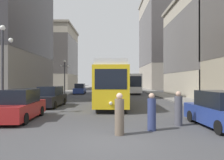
{
  "coord_description": "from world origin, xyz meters",
  "views": [
    {
      "loc": [
        -0.03,
        -8.01,
        2.34
      ],
      "look_at": [
        0.08,
        7.84,
        2.38
      ],
      "focal_mm": 33.83,
      "sensor_mm": 36.0,
      "label": 1
    }
  ],
  "objects_px": {
    "parked_car_left_near": "(80,89)",
    "streetcar": "(113,83)",
    "pedestrian_crossing_far": "(178,110)",
    "lamp_post_left_near": "(3,56)",
    "parked_car_left_far": "(20,106)",
    "parked_car_left_mid": "(51,97)",
    "pedestrian_crossing_near": "(152,113)",
    "transit_bus": "(131,83)",
    "parked_car_right_far": "(220,111)",
    "pedestrian_on_sidewalk": "(119,115)",
    "lamp_post_left_far": "(65,72)"
  },
  "relations": [
    {
      "from": "parked_car_left_far",
      "to": "parked_car_left_mid",
      "type": "bearing_deg",
      "value": 88.03
    },
    {
      "from": "streetcar",
      "to": "pedestrian_on_sidewalk",
      "type": "bearing_deg",
      "value": -87.35
    },
    {
      "from": "streetcar",
      "to": "transit_bus",
      "type": "distance_m",
      "value": 18.2
    },
    {
      "from": "streetcar",
      "to": "transit_bus",
      "type": "bearing_deg",
      "value": 81.38
    },
    {
      "from": "parked_car_left_near",
      "to": "parked_car_left_mid",
      "type": "relative_size",
      "value": 0.91
    },
    {
      "from": "pedestrian_on_sidewalk",
      "to": "lamp_post_left_far",
      "type": "bearing_deg",
      "value": -57.5
    },
    {
      "from": "streetcar",
      "to": "pedestrian_crossing_far",
      "type": "xyz_separation_m",
      "value": [
        3.23,
        -10.6,
        -1.27
      ]
    },
    {
      "from": "parked_car_left_far",
      "to": "pedestrian_crossing_near",
      "type": "relative_size",
      "value": 2.69
    },
    {
      "from": "parked_car_right_far",
      "to": "lamp_post_left_far",
      "type": "height_order",
      "value": "lamp_post_left_far"
    },
    {
      "from": "pedestrian_crossing_near",
      "to": "pedestrian_crossing_far",
      "type": "bearing_deg",
      "value": -54.99
    },
    {
      "from": "streetcar",
      "to": "parked_car_left_far",
      "type": "distance_m",
      "value": 10.68
    },
    {
      "from": "parked_car_left_mid",
      "to": "pedestrian_crossing_near",
      "type": "xyz_separation_m",
      "value": [
        7.33,
        -9.16,
        -0.03
      ]
    },
    {
      "from": "parked_car_left_near",
      "to": "parked_car_left_mid",
      "type": "xyz_separation_m",
      "value": [
        0.0,
        -18.17,
        0.0
      ]
    },
    {
      "from": "parked_car_right_far",
      "to": "lamp_post_left_far",
      "type": "distance_m",
      "value": 26.58
    },
    {
      "from": "parked_car_right_far",
      "to": "pedestrian_on_sidewalk",
      "type": "relative_size",
      "value": 2.61
    },
    {
      "from": "parked_car_left_mid",
      "to": "pedestrian_on_sidewalk",
      "type": "relative_size",
      "value": 2.71
    },
    {
      "from": "transit_bus",
      "to": "parked_car_left_far",
      "type": "bearing_deg",
      "value": -108.77
    },
    {
      "from": "parked_car_left_near",
      "to": "streetcar",
      "type": "bearing_deg",
      "value": -70.84
    },
    {
      "from": "lamp_post_left_near",
      "to": "streetcar",
      "type": "bearing_deg",
      "value": 43.56
    },
    {
      "from": "streetcar",
      "to": "transit_bus",
      "type": "height_order",
      "value": "streetcar"
    },
    {
      "from": "pedestrian_crossing_near",
      "to": "lamp_post_left_far",
      "type": "relative_size",
      "value": 0.32
    },
    {
      "from": "pedestrian_crossing_near",
      "to": "lamp_post_left_near",
      "type": "distance_m",
      "value": 10.73
    },
    {
      "from": "parked_car_left_near",
      "to": "pedestrian_crossing_near",
      "type": "relative_size",
      "value": 2.54
    },
    {
      "from": "pedestrian_crossing_far",
      "to": "parked_car_left_near",
      "type": "bearing_deg",
      "value": 55.51
    },
    {
      "from": "parked_car_left_near",
      "to": "parked_car_left_mid",
      "type": "distance_m",
      "value": 18.17
    },
    {
      "from": "parked_car_left_mid",
      "to": "parked_car_left_far",
      "type": "xyz_separation_m",
      "value": [
        -0.0,
        -6.42,
        -0.0
      ]
    },
    {
      "from": "parked_car_left_mid",
      "to": "parked_car_left_near",
      "type": "bearing_deg",
      "value": 92.18
    },
    {
      "from": "parked_car_left_near",
      "to": "pedestrian_crossing_near",
      "type": "bearing_deg",
      "value": -75.86
    },
    {
      "from": "transit_bus",
      "to": "parked_car_right_far",
      "type": "xyz_separation_m",
      "value": [
        1.72,
        -28.93,
        -1.1
      ]
    },
    {
      "from": "parked_car_left_mid",
      "to": "pedestrian_crossing_far",
      "type": "distance_m",
      "value": 12.05
    },
    {
      "from": "transit_bus",
      "to": "parked_car_left_mid",
      "type": "relative_size",
      "value": 2.56
    },
    {
      "from": "parked_car_left_far",
      "to": "pedestrian_crossing_far",
      "type": "bearing_deg",
      "value": -12.55
    },
    {
      "from": "parked_car_left_mid",
      "to": "pedestrian_crossing_near",
      "type": "distance_m",
      "value": 11.73
    },
    {
      "from": "lamp_post_left_far",
      "to": "parked_car_left_far",
      "type": "bearing_deg",
      "value": -84.83
    },
    {
      "from": "streetcar",
      "to": "parked_car_left_mid",
      "type": "xyz_separation_m",
      "value": [
        -5.71,
        -2.51,
        -1.26
      ]
    },
    {
      "from": "parked_car_left_far",
      "to": "lamp_post_left_near",
      "type": "xyz_separation_m",
      "value": [
        -1.9,
        1.7,
        3.17
      ]
    },
    {
      "from": "parked_car_left_near",
      "to": "parked_car_left_far",
      "type": "height_order",
      "value": "same"
    },
    {
      "from": "parked_car_left_far",
      "to": "pedestrian_on_sidewalk",
      "type": "bearing_deg",
      "value": -33.44
    },
    {
      "from": "lamp_post_left_far",
      "to": "transit_bus",
      "type": "bearing_deg",
      "value": 27.72
    },
    {
      "from": "pedestrian_on_sidewalk",
      "to": "lamp_post_left_far",
      "type": "xyz_separation_m",
      "value": [
        -7.69,
        24.54,
        2.9
      ]
    },
    {
      "from": "parked_car_left_near",
      "to": "parked_car_right_far",
      "type": "height_order",
      "value": "same"
    },
    {
      "from": "parked_car_left_near",
      "to": "parked_car_left_far",
      "type": "xyz_separation_m",
      "value": [
        -0.0,
        -24.59,
        0.0
      ]
    },
    {
      "from": "parked_car_right_far",
      "to": "parked_car_left_near",
      "type": "bearing_deg",
      "value": -70.56
    },
    {
      "from": "parked_car_left_mid",
      "to": "pedestrian_on_sidewalk",
      "type": "xyz_separation_m",
      "value": [
        5.79,
        -9.97,
        -0.0
      ]
    },
    {
      "from": "pedestrian_on_sidewalk",
      "to": "lamp_post_left_far",
      "type": "distance_m",
      "value": 25.88
    },
    {
      "from": "parked_car_right_far",
      "to": "parked_car_left_mid",
      "type": "bearing_deg",
      "value": -40.91
    },
    {
      "from": "parked_car_right_far",
      "to": "pedestrian_crossing_near",
      "type": "height_order",
      "value": "parked_car_right_far"
    },
    {
      "from": "pedestrian_crossing_far",
      "to": "parked_car_left_far",
      "type": "bearing_deg",
      "value": 116.13
    },
    {
      "from": "streetcar",
      "to": "parked_car_left_mid",
      "type": "distance_m",
      "value": 6.36
    },
    {
      "from": "parked_car_left_mid",
      "to": "pedestrian_crossing_near",
      "type": "height_order",
      "value": "parked_car_left_mid"
    }
  ]
}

